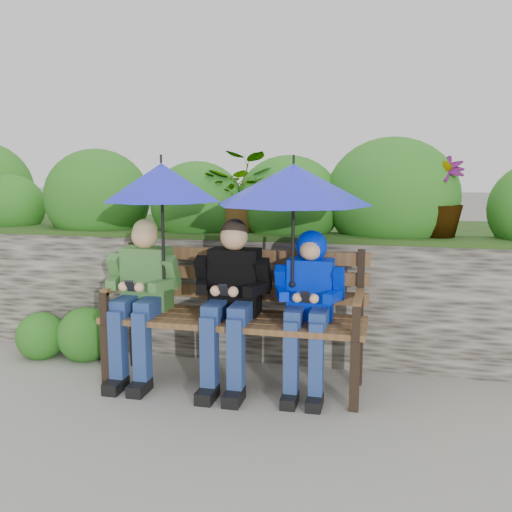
% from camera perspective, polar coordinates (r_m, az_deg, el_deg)
% --- Properties ---
extents(ground, '(60.00, 60.00, 0.00)m').
position_cam_1_polar(ground, '(4.17, -0.32, -13.20)').
color(ground, gray).
rests_on(ground, ground).
extents(garden_backdrop, '(8.00, 2.85, 1.86)m').
position_cam_1_polar(garden_backdrop, '(5.49, 2.89, -0.51)').
color(garden_backdrop, '#2E2A27').
rests_on(garden_backdrop, ground).
extents(park_bench, '(1.88, 0.55, 0.99)m').
position_cam_1_polar(park_bench, '(4.15, -1.98, -5.13)').
color(park_bench, black).
rests_on(park_bench, ground).
extents(boy_left, '(0.52, 0.60, 1.19)m').
position_cam_1_polar(boy_left, '(4.27, -11.38, -3.41)').
color(boy_left, '#296026').
rests_on(boy_left, ground).
extents(boy_middle, '(0.53, 0.61, 1.21)m').
position_cam_1_polar(boy_middle, '(4.04, -2.50, -3.86)').
color(boy_middle, black).
rests_on(boy_middle, ground).
extents(boy_right, '(0.47, 0.57, 1.14)m').
position_cam_1_polar(boy_right, '(3.95, 5.31, -4.04)').
color(boy_right, '#000CC9').
rests_on(boy_right, ground).
extents(umbrella_left, '(0.85, 0.85, 0.93)m').
position_cam_1_polar(umbrella_left, '(4.08, -9.42, 7.29)').
color(umbrella_left, '#1921D6').
rests_on(umbrella_left, ground).
extents(umbrella_right, '(1.06, 1.06, 0.90)m').
position_cam_1_polar(umbrella_right, '(3.85, 3.76, 7.15)').
color(umbrella_right, '#1921D6').
rests_on(umbrella_right, ground).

